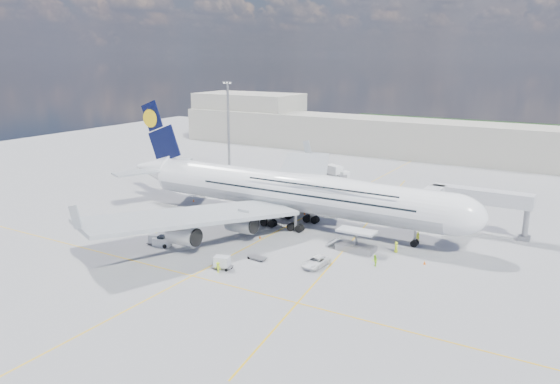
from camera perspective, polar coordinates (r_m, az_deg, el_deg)
The scene contains 31 objects.
ground at distance 99.66m, azimuth -1.79°, elevation -4.91°, with size 300.00×300.00×0.00m, color gray.
taxi_line_main at distance 99.65m, azimuth -1.79°, elevation -4.90°, with size 0.25×220.00×0.01m, color #E4AD0C.
taxi_line_cross at distance 84.59m, azimuth -9.16°, elevation -8.64°, with size 120.00×0.25×0.01m, color #E4AD0C.
taxi_line_diag at distance 101.95m, azimuth 7.94°, elevation -4.59°, with size 0.25×100.00×0.01m, color #E4AD0C.
airliner at distance 105.80m, azimuth 1.20°, elevation 0.11°, with size 77.26×79.15×23.71m.
jet_bridge at distance 105.63m, azimuth 18.33°, elevation -0.65°, with size 18.80×12.10×8.50m.
cargo_loader at distance 94.31m, azimuth 7.85°, elevation -5.35°, with size 8.53×3.20×3.67m.
light_mast at distance 155.17m, azimuth -5.41°, elevation 6.92°, with size 3.00×0.70×25.50m.
terminal at distance 183.53m, azimuth 14.39°, elevation 5.38°, with size 180.00×16.00×12.00m, color #B2AD9E.
hangar at distance 217.51m, azimuth -3.25°, elevation 7.90°, with size 40.00×22.00×18.00m, color #B2AD9E.
dolly_row_a at distance 110.07m, azimuth -9.53°, elevation -2.75°, with size 2.91×1.98×1.68m.
dolly_row_b at distance 98.95m, azimuth -12.89°, elevation -4.81°, with size 3.24×2.41×1.83m.
dolly_row_c at distance 103.78m, azimuth -10.32°, elevation -3.71°, with size 3.49×2.26×2.05m.
dolly_back at distance 106.15m, azimuth -10.19°, elevation -3.34°, with size 3.23×1.96×1.94m.
dolly_nose_far at distance 86.30m, azimuth -6.09°, elevation -7.29°, with size 3.52×2.48×2.02m.
dolly_nose_near at distance 89.91m, azimuth -2.42°, elevation -6.83°, with size 3.22×1.96×0.45m.
baggage_tug at distance 97.77m, azimuth -12.23°, elevation -5.08°, with size 3.37×2.10×1.95m.
catering_truck_inner at distance 123.21m, azimuth 4.55°, elevation -0.18°, with size 8.18×4.97×4.55m.
catering_truck_outer at distance 146.00m, azimuth 5.86°, elevation 1.93°, with size 7.23×5.01×3.98m.
service_van at distance 86.88m, azimuth 3.77°, elevation -7.31°, with size 2.58×5.59×1.55m, color white.
crew_nose at distance 101.27m, azimuth 14.22°, elevation -4.50°, with size 0.65×0.43×1.78m, color #EFFF1A.
crew_loader at distance 87.89m, azimuth 9.87°, elevation -7.10°, with size 0.95×0.74×1.96m, color #9DED18.
crew_wing at distance 101.56m, azimuth -12.92°, elevation -4.36°, with size 1.06×0.44×1.81m, color #EEFF1A.
crew_van at distance 94.70m, azimuth 12.04°, elevation -5.65°, with size 0.92×0.60×1.89m, color #C4DE17.
crew_tug at distance 84.91m, azimuth -6.50°, elevation -7.84°, with size 1.11×0.64×1.71m, color #D2F519.
cone_nose at distance 90.77m, azimuth 14.87°, elevation -7.15°, with size 0.46×0.46×0.58m.
cone_wing_left_inner at distance 114.46m, azimuth 2.60°, elevation -2.25°, with size 0.39×0.39×0.50m.
cone_wing_left_outer at distance 137.27m, azimuth 5.53°, elevation 0.50°, with size 0.49×0.49×0.63m.
cone_wing_right_inner at distance 99.85m, azimuth -2.10°, elevation -4.72°, with size 0.41×0.41×0.52m.
cone_wing_right_outer at distance 106.30m, azimuth -13.31°, elevation -3.90°, with size 0.48×0.48×0.61m.
cone_tail at distance 125.96m, azimuth -9.02°, elevation -0.88°, with size 0.43×0.43×0.55m.
Camera 1 is at (50.75, -79.38, 32.46)m, focal length 35.00 mm.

